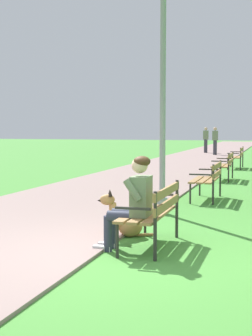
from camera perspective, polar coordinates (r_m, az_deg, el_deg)
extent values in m
plane|color=#478E38|center=(6.37, -2.24, -10.09)|extent=(120.00, 120.00, 0.00)
cube|color=gray|center=(30.16, 8.77, 1.46)|extent=(3.95, 60.00, 0.04)
cube|color=olive|center=(6.92, 0.94, -5.11)|extent=(0.14, 1.50, 0.04)
cube|color=olive|center=(6.88, 2.34, -5.17)|extent=(0.14, 1.50, 0.04)
cube|color=olive|center=(6.84, 3.77, -5.24)|extent=(0.14, 1.50, 0.04)
cube|color=olive|center=(6.79, 4.64, -4.11)|extent=(0.04, 1.50, 0.11)
cube|color=olive|center=(6.77, 4.65, -2.60)|extent=(0.04, 1.50, 0.11)
cylinder|color=#2D2B28|center=(7.63, 2.16, -5.93)|extent=(0.04, 0.04, 0.45)
cylinder|color=#2D2B28|center=(7.49, 5.73, -4.59)|extent=(0.04, 0.04, 0.85)
cube|color=#2D2B28|center=(7.52, 3.65, -2.96)|extent=(0.45, 0.04, 0.03)
cylinder|color=#2D2B28|center=(6.33, -0.99, -8.11)|extent=(0.04, 0.04, 0.45)
cylinder|color=#2D2B28|center=(6.16, 3.29, -6.56)|extent=(0.04, 0.04, 0.85)
cube|color=#2D2B28|center=(6.19, 0.77, -4.57)|extent=(0.45, 0.04, 0.03)
cube|color=olive|center=(11.49, 7.92, -1.30)|extent=(0.14, 1.50, 0.04)
cube|color=olive|center=(11.46, 8.79, -1.32)|extent=(0.14, 1.50, 0.04)
cube|color=olive|center=(11.44, 9.66, -1.35)|extent=(0.14, 1.50, 0.04)
cube|color=olive|center=(11.42, 10.19, -0.66)|extent=(0.04, 1.50, 0.11)
cube|color=olive|center=(11.40, 10.20, 0.24)|extent=(0.04, 1.50, 0.11)
cylinder|color=#2D2B28|center=(12.19, 8.29, -2.03)|extent=(0.04, 0.04, 0.45)
cylinder|color=#2D2B28|center=(12.11, 10.54, -1.15)|extent=(0.04, 0.04, 0.85)
cube|color=#2D2B28|center=(12.13, 9.24, -0.16)|extent=(0.45, 0.04, 0.03)
cylinder|color=#2D2B28|center=(10.84, 7.23, -2.84)|extent=(0.04, 0.04, 0.45)
cylinder|color=#2D2B28|center=(10.75, 9.76, -1.86)|extent=(0.04, 0.04, 0.85)
cube|color=#2D2B28|center=(10.77, 8.30, -0.73)|extent=(0.45, 0.04, 0.03)
cube|color=olive|center=(15.88, 10.04, 0.28)|extent=(0.14, 1.50, 0.04)
cube|color=olive|center=(15.86, 10.67, 0.26)|extent=(0.14, 1.50, 0.04)
cube|color=olive|center=(15.85, 11.30, 0.25)|extent=(0.14, 1.50, 0.04)
cube|color=olive|center=(15.83, 11.69, 0.75)|extent=(0.04, 1.50, 0.11)
cube|color=olive|center=(15.82, 11.70, 1.40)|extent=(0.04, 1.50, 0.11)
cylinder|color=#2D2B28|center=(16.59, 10.22, -0.33)|extent=(0.04, 0.04, 0.45)
cylinder|color=#2D2B28|center=(16.53, 11.88, 0.33)|extent=(0.04, 0.04, 0.85)
cube|color=#2D2B28|center=(16.54, 10.93, 1.06)|extent=(0.45, 0.04, 0.03)
cylinder|color=#2D2B28|center=(15.22, 9.64, -0.75)|extent=(0.04, 0.04, 0.45)
cylinder|color=#2D2B28|center=(15.15, 11.45, -0.04)|extent=(0.04, 0.04, 0.85)
cube|color=#2D2B28|center=(15.17, 10.41, 0.76)|extent=(0.45, 0.04, 0.03)
cube|color=olive|center=(20.60, 11.61, 1.21)|extent=(0.14, 1.50, 0.04)
cube|color=olive|center=(20.59, 12.09, 1.20)|extent=(0.14, 1.50, 0.04)
cube|color=olive|center=(20.58, 12.58, 1.19)|extent=(0.14, 1.50, 0.04)
cube|color=olive|center=(20.56, 12.88, 1.58)|extent=(0.04, 1.50, 0.11)
cube|color=olive|center=(20.55, 12.88, 2.08)|extent=(0.04, 1.50, 0.11)
cylinder|color=#2D2B28|center=(21.31, 11.69, 0.71)|extent=(0.04, 0.04, 0.45)
cylinder|color=#2D2B28|center=(21.26, 12.99, 1.22)|extent=(0.04, 0.04, 0.85)
cube|color=#2D2B28|center=(21.27, 12.25, 1.79)|extent=(0.45, 0.04, 0.03)
cylinder|color=#2D2B28|center=(19.93, 11.35, 0.46)|extent=(0.04, 0.04, 0.45)
cylinder|color=#2D2B28|center=(19.88, 12.74, 1.01)|extent=(0.04, 0.04, 0.85)
cube|color=#2D2B28|center=(19.89, 11.94, 1.61)|extent=(0.45, 0.04, 0.03)
cylinder|color=#33384C|center=(6.74, 0.19, -5.20)|extent=(0.42, 0.14, 0.14)
cylinder|color=#33384C|center=(6.85, -1.51, -7.05)|extent=(0.11, 0.11, 0.47)
cube|color=silver|center=(6.91, -2.15, -8.63)|extent=(0.24, 0.09, 0.07)
cylinder|color=#33384C|center=(6.55, -0.31, -5.48)|extent=(0.42, 0.14, 0.14)
cylinder|color=#33384C|center=(6.66, -2.05, -7.38)|extent=(0.11, 0.11, 0.47)
cube|color=silver|center=(6.73, -2.70, -9.00)|extent=(0.24, 0.09, 0.07)
cube|color=#6B7F5B|center=(6.55, 1.71, -3.18)|extent=(0.22, 0.36, 0.52)
cylinder|color=#6B7F5B|center=(6.75, 1.65, -2.10)|extent=(0.25, 0.09, 0.30)
cylinder|color=#6B7F5B|center=(6.36, 0.72, -2.50)|extent=(0.25, 0.09, 0.30)
sphere|color=beige|center=(6.51, 1.54, 0.31)|extent=(0.21, 0.21, 0.21)
ellipsoid|color=#472D19|center=(6.50, 1.80, 0.75)|extent=(0.22, 0.23, 0.14)
ellipsoid|color=#B27F47|center=(7.54, 0.49, -6.55)|extent=(0.44, 0.40, 0.32)
ellipsoid|color=#B27F47|center=(7.50, -0.65, -5.64)|extent=(0.55, 0.40, 0.48)
ellipsoid|color=black|center=(7.50, -0.27, -5.34)|extent=(0.40, 0.32, 0.27)
cylinder|color=#B27F47|center=(7.56, -1.68, -6.29)|extent=(0.06, 0.06, 0.38)
cylinder|color=#B27F47|center=(7.45, -1.59, -6.46)|extent=(0.06, 0.06, 0.38)
cylinder|color=#B27F47|center=(7.46, -1.49, -4.56)|extent=(0.17, 0.20, 0.19)
ellipsoid|color=#B27F47|center=(7.44, -2.11, -3.58)|extent=(0.26, 0.22, 0.16)
cone|color=black|center=(7.43, -2.88, -3.67)|extent=(0.13, 0.12, 0.09)
cone|color=black|center=(7.47, -1.83, -2.77)|extent=(0.06, 0.06, 0.09)
cone|color=black|center=(7.38, -1.77, -2.86)|extent=(0.06, 0.06, 0.09)
cylinder|color=#B27F47|center=(7.60, 2.00, -7.51)|extent=(0.27, 0.15, 0.04)
cylinder|color=gray|center=(9.59, 4.08, -4.23)|extent=(0.20, 0.20, 0.30)
cylinder|color=gray|center=(9.49, 4.14, 7.44)|extent=(0.11, 0.11, 4.18)
cylinder|color=#383842|center=(30.12, 9.96, 2.24)|extent=(0.22, 0.22, 0.88)
cube|color=#6B7F5B|center=(30.10, 9.98, 3.61)|extent=(0.32, 0.20, 0.56)
sphere|color=tan|center=(30.09, 9.99, 4.35)|extent=(0.20, 0.20, 0.20)
cylinder|color=#383842|center=(32.54, 8.94, 2.42)|extent=(0.22, 0.22, 0.88)
cube|color=#6B7F5B|center=(32.52, 8.95, 3.69)|extent=(0.32, 0.20, 0.56)
sphere|color=tan|center=(32.52, 8.96, 4.37)|extent=(0.20, 0.20, 0.20)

